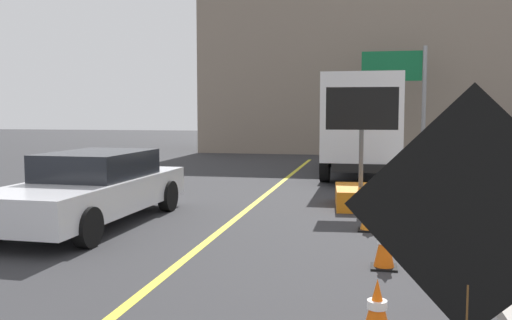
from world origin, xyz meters
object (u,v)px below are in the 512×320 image
object	(u,v)px
arrow_board_trailer	(361,186)
box_truck	(363,123)
pickup_car	(93,188)
traffic_cone_far_lane	(368,214)
traffic_cone_mid_lane	(384,244)
highway_guide_sign	(406,83)
traffic_cone_near_sign	(377,309)
roadwork_sign	(470,219)

from	to	relation	value
arrow_board_trailer	box_truck	bearing A→B (deg)	90.34
pickup_car	traffic_cone_far_lane	bearing A→B (deg)	4.78
pickup_car	traffic_cone_far_lane	size ratio (longest dim) A/B	8.04
box_truck	traffic_cone_mid_lane	world-z (taller)	box_truck
traffic_cone_far_lane	highway_guide_sign	bearing A→B (deg)	84.24
highway_guide_sign	traffic_cone_mid_lane	bearing A→B (deg)	-94.24
traffic_cone_near_sign	highway_guide_sign	bearing A→B (deg)	85.92
traffic_cone_far_lane	traffic_cone_mid_lane	bearing A→B (deg)	-84.73
roadwork_sign	box_truck	distance (m)	15.20
traffic_cone_near_sign	traffic_cone_mid_lane	distance (m)	2.44
traffic_cone_mid_lane	traffic_cone_near_sign	bearing A→B (deg)	-92.98
traffic_cone_mid_lane	traffic_cone_far_lane	size ratio (longest dim) A/B	1.07
arrow_board_trailer	box_truck	distance (m)	6.38
box_truck	pickup_car	xyz separation A→B (m)	(-4.96, -9.22, -1.09)
arrow_board_trailer	pickup_car	distance (m)	5.82
box_truck	traffic_cone_far_lane	xyz separation A→B (m)	(0.22, -8.79, -1.47)
box_truck	pickup_car	size ratio (longest dim) A/B	1.37
arrow_board_trailer	traffic_cone_mid_lane	bearing A→B (deg)	-85.35
pickup_car	traffic_cone_far_lane	xyz separation A→B (m)	(5.17, 0.43, -0.39)
pickup_car	traffic_cone_mid_lane	size ratio (longest dim) A/B	7.48
traffic_cone_mid_lane	highway_guide_sign	bearing A→B (deg)	85.76
box_truck	traffic_cone_near_sign	size ratio (longest dim) A/B	12.08
traffic_cone_mid_lane	traffic_cone_far_lane	xyz separation A→B (m)	(-0.22, 2.41, -0.02)
box_truck	pickup_car	bearing A→B (deg)	-118.26
arrow_board_trailer	traffic_cone_near_sign	world-z (taller)	arrow_board_trailer
roadwork_sign	traffic_cone_mid_lane	bearing A→B (deg)	95.90
pickup_car	highway_guide_sign	world-z (taller)	highway_guide_sign
arrow_board_trailer	traffic_cone_near_sign	distance (m)	7.39
roadwork_sign	highway_guide_sign	size ratio (longest dim) A/B	0.47
arrow_board_trailer	traffic_cone_far_lane	world-z (taller)	arrow_board_trailer
pickup_car	traffic_cone_mid_lane	xyz separation A→B (m)	(5.40, -1.98, -0.36)
pickup_car	traffic_cone_mid_lane	distance (m)	5.76
box_truck	highway_guide_sign	xyz separation A→B (m)	(1.73, 6.25, 1.64)
traffic_cone_mid_lane	traffic_cone_far_lane	world-z (taller)	traffic_cone_mid_lane
arrow_board_trailer	traffic_cone_far_lane	xyz separation A→B (m)	(0.18, -2.54, -0.17)
arrow_board_trailer	highway_guide_sign	bearing A→B (deg)	82.27
pickup_car	traffic_cone_near_sign	size ratio (longest dim) A/B	8.78
traffic_cone_far_lane	box_truck	bearing A→B (deg)	91.42
arrow_board_trailer	traffic_cone_mid_lane	size ratio (longest dim) A/B	3.95
roadwork_sign	traffic_cone_far_lane	world-z (taller)	roadwork_sign
highway_guide_sign	traffic_cone_near_sign	bearing A→B (deg)	-94.08
traffic_cone_mid_lane	roadwork_sign	bearing A→B (deg)	-84.10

